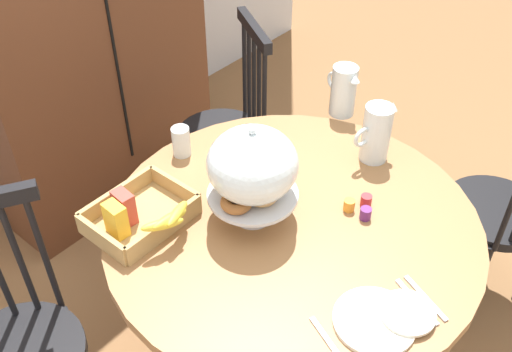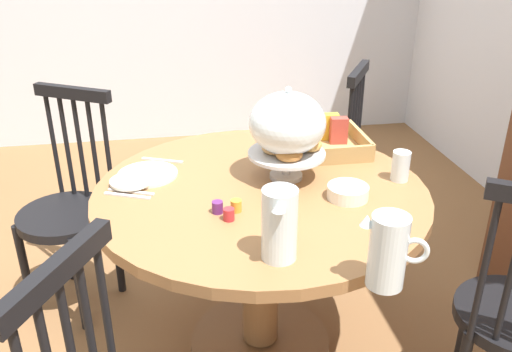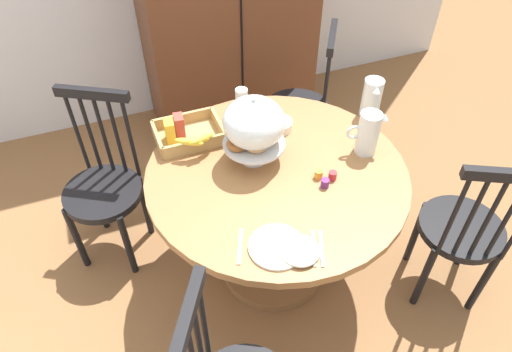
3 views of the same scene
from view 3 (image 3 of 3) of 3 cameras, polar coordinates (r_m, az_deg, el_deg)
ground_plane at (r=2.57m, az=0.85°, el=-13.15°), size 10.00×10.00×0.00m
dining_table at (r=2.23m, az=2.40°, el=-3.38°), size 1.18×1.18×0.74m
windsor_chair_near_window at (r=2.94m, az=5.62°, el=8.24°), size 0.46×0.46×0.97m
windsor_chair_by_cabinet at (r=2.51m, az=-18.13°, el=-1.57°), size 0.45×0.45×0.97m
windsor_chair_far_side at (r=2.41m, az=24.05°, el=-6.29°), size 0.45×0.45×0.97m
pastry_stand_with_dome at (r=2.00m, az=-0.28°, el=6.29°), size 0.28×0.28×0.34m
orange_juice_pitcher at (r=2.17m, az=13.57°, el=4.96°), size 0.18×0.10×0.21m
milk_pitcher at (r=2.41m, az=13.99°, el=9.17°), size 0.10×0.18×0.20m
cereal_basket at (r=2.22m, az=-8.54°, el=5.16°), size 0.32×0.30×0.12m
china_plate_large at (r=1.78m, az=2.57°, el=-8.67°), size 0.22×0.22×0.01m
china_plate_small at (r=1.76m, az=5.44°, el=-9.12°), size 0.15×0.15×0.01m
cereal_bowl at (r=2.29m, az=2.72°, el=6.32°), size 0.14×0.14×0.04m
drinking_glass at (r=2.41m, az=-1.79°, el=9.50°), size 0.06×0.06×0.11m
jam_jar_strawberry at (r=2.04m, az=9.40°, el=0.05°), size 0.04×0.04×0.04m
jam_jar_apricot at (r=2.04m, az=7.71°, el=0.23°), size 0.04×0.04×0.04m
jam_jar_grape at (r=2.01m, az=8.49°, el=-0.89°), size 0.04×0.04×0.04m
table_knife at (r=1.79m, az=7.10°, el=-8.79°), size 0.08×0.16×0.01m
dinner_fork at (r=1.79m, az=8.07°, el=-8.80°), size 0.08×0.16×0.01m
soup_spoon at (r=1.78m, az=-1.99°, el=-8.61°), size 0.08×0.16×0.01m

